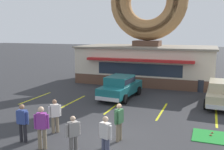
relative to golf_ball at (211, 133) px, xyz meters
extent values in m
plane|color=#2D2D30|center=(-4.13, -2.26, -0.05)|extent=(160.00, 160.00, 0.00)
cube|color=brown|center=(-5.80, 11.74, 0.40)|extent=(12.00, 6.00, 0.90)
cube|color=beige|center=(-5.80, 11.74, 2.00)|extent=(12.00, 6.00, 2.30)
cube|color=gray|center=(-5.80, 11.74, 3.23)|extent=(12.30, 6.30, 0.16)
cube|color=#B21E1E|center=(-5.80, 8.44, 2.30)|extent=(9.00, 0.60, 0.20)
cube|color=#232D3D|center=(-5.80, 8.72, 1.50)|extent=(7.20, 0.03, 1.00)
cube|color=brown|center=(-5.80, 11.74, 3.56)|extent=(2.40, 1.80, 0.50)
torus|color=#B27F4C|center=(-5.80, 11.74, 7.36)|extent=(7.10, 1.90, 7.10)
torus|color=#936038|center=(-5.80, 11.31, 7.36)|extent=(6.24, 1.05, 6.24)
torus|color=brown|center=(0.04, 0.07, 0.00)|extent=(0.13, 0.13, 0.04)
torus|color=brown|center=(-0.01, -0.26, 0.00)|extent=(0.13, 0.13, 0.04)
sphere|color=white|center=(0.00, 0.00, 0.00)|extent=(0.04, 0.04, 0.04)
cube|color=#196066|center=(-6.09, 4.94, 0.61)|extent=(2.08, 4.52, 0.68)
cube|color=#196066|center=(-6.10, 4.80, 1.25)|extent=(1.71, 2.21, 0.60)
cube|color=#232D3D|center=(-6.10, 4.80, 1.27)|extent=(1.73, 2.13, 0.36)
cube|color=silver|center=(-5.93, 7.17, 0.37)|extent=(1.67, 0.22, 0.24)
cube|color=silver|center=(-6.25, 2.72, 0.37)|extent=(1.67, 0.22, 0.24)
cylinder|color=black|center=(-6.87, 6.37, 0.27)|extent=(0.27, 0.65, 0.64)
cylinder|color=black|center=(-5.11, 6.24, 0.27)|extent=(0.27, 0.65, 0.64)
cylinder|color=black|center=(-7.07, 3.65, 0.27)|extent=(0.27, 0.65, 0.64)
cylinder|color=black|center=(-5.31, 3.52, 0.27)|extent=(0.27, 0.65, 0.64)
cube|color=#BCAD89|center=(0.60, 5.41, 0.61)|extent=(1.93, 4.46, 0.68)
cube|color=#BCAD89|center=(0.59, 5.26, 1.25)|extent=(1.64, 2.16, 0.60)
cube|color=#232D3D|center=(0.59, 5.26, 1.27)|extent=(1.66, 2.07, 0.36)
cube|color=silver|center=(0.68, 7.63, 0.37)|extent=(1.67, 0.16, 0.24)
cube|color=silver|center=(0.51, 3.18, 0.37)|extent=(1.67, 0.16, 0.24)
cylinder|color=black|center=(-0.23, 6.80, 0.27)|extent=(0.24, 0.65, 0.64)
cylinder|color=black|center=(-0.33, 4.08, 0.27)|extent=(0.24, 0.65, 0.64)
cylinder|color=slate|center=(-4.88, -3.95, 0.33)|extent=(0.15, 0.15, 0.76)
cylinder|color=slate|center=(-5.00, -4.12, 0.33)|extent=(0.15, 0.15, 0.76)
cube|color=gray|center=(-4.94, -4.04, 0.98)|extent=(0.42, 0.45, 0.55)
cylinder|color=gray|center=(-4.79, -3.83, 0.96)|extent=(0.10, 0.10, 0.51)
cylinder|color=gray|center=(-5.08, -4.24, 0.96)|extent=(0.10, 0.10, 0.51)
sphere|color=beige|center=(-4.94, -4.04, 1.39)|extent=(0.20, 0.20, 0.20)
cylinder|color=#7F7056|center=(-6.90, -2.43, 0.34)|extent=(0.15, 0.15, 0.78)
cylinder|color=#7F7056|center=(-6.76, -2.28, 0.34)|extent=(0.15, 0.15, 0.78)
cube|color=silver|center=(-6.83, -2.36, 1.02)|extent=(0.43, 0.44, 0.57)
cylinder|color=silver|center=(-7.00, -2.54, 0.99)|extent=(0.10, 0.10, 0.53)
cylinder|color=silver|center=(-6.66, -2.17, 0.99)|extent=(0.10, 0.10, 0.53)
sphere|color=#9E7051|center=(-6.83, -2.36, 1.44)|extent=(0.21, 0.21, 0.21)
cylinder|color=#7F7056|center=(-6.44, -4.08, 0.38)|extent=(0.15, 0.15, 0.87)
cylinder|color=#7F7056|center=(-6.26, -4.00, 0.38)|extent=(0.15, 0.15, 0.87)
cube|color=#8C3393|center=(-6.35, -4.04, 1.13)|extent=(0.44, 0.37, 0.63)
cylinder|color=#8C3393|center=(-6.58, -4.13, 1.10)|extent=(0.10, 0.10, 0.58)
cylinder|color=#8C3393|center=(-6.12, -3.94, 1.10)|extent=(0.10, 0.10, 0.58)
sphere|color=beige|center=(-6.35, -4.04, 1.60)|extent=(0.23, 0.23, 0.23)
cylinder|color=#474C66|center=(-3.59, -3.90, 0.35)|extent=(0.15, 0.15, 0.80)
cylinder|color=#474C66|center=(-3.78, -3.83, 0.35)|extent=(0.15, 0.15, 0.80)
cube|color=silver|center=(-3.69, -3.86, 1.04)|extent=(0.44, 0.36, 0.58)
cylinder|color=silver|center=(-3.45, -3.95, 1.01)|extent=(0.10, 0.10, 0.54)
cylinder|color=silver|center=(-3.92, -3.78, 1.01)|extent=(0.10, 0.10, 0.54)
sphere|color=beige|center=(-3.69, -3.86, 1.46)|extent=(0.21, 0.21, 0.21)
cylinder|color=#232328|center=(-7.43, -3.72, 0.36)|extent=(0.15, 0.15, 0.81)
cylinder|color=#232328|center=(-7.63, -3.74, 0.36)|extent=(0.15, 0.15, 0.81)
cube|color=#33478C|center=(-7.53, -3.73, 1.06)|extent=(0.40, 0.27, 0.59)
cylinder|color=#33478C|center=(-7.28, -3.71, 1.03)|extent=(0.10, 0.10, 0.55)
cylinder|color=#33478C|center=(-7.78, -3.75, 1.03)|extent=(0.10, 0.10, 0.55)
sphere|color=#9E7051|center=(-7.53, -3.73, 1.50)|extent=(0.22, 0.22, 0.22)
cylinder|color=#7F7056|center=(-3.76, -2.29, 0.36)|extent=(0.15, 0.15, 0.81)
cylinder|color=#7F7056|center=(-3.71, -2.10, 0.36)|extent=(0.15, 0.15, 0.81)
cube|color=#386B42|center=(-3.74, -2.20, 1.06)|extent=(0.32, 0.43, 0.60)
cylinder|color=#386B42|center=(-3.80, -2.44, 1.03)|extent=(0.10, 0.10, 0.55)
cylinder|color=#386B42|center=(-3.68, -1.95, 1.03)|extent=(0.10, 0.10, 0.55)
sphere|color=tan|center=(-3.74, -2.20, 1.50)|extent=(0.22, 0.22, 0.22)
cylinder|color=#232833|center=(-0.80, 8.91, 0.42)|extent=(0.56, 0.56, 0.95)
torus|color=black|center=(-0.80, 8.91, 0.90)|extent=(0.57, 0.57, 0.05)
cube|color=yellow|center=(-11.74, 2.74, -0.05)|extent=(0.12, 3.60, 0.01)
cube|color=yellow|center=(-8.74, 2.74, -0.05)|extent=(0.12, 3.60, 0.01)
cube|color=yellow|center=(-5.74, 2.74, -0.05)|extent=(0.12, 3.60, 0.01)
cube|color=yellow|center=(-2.74, 2.74, -0.05)|extent=(0.12, 3.60, 0.01)
cube|color=yellow|center=(0.26, 2.74, -0.05)|extent=(0.12, 3.60, 0.01)
camera|label=1|loc=(-0.25, -12.33, 4.60)|focal=42.00mm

